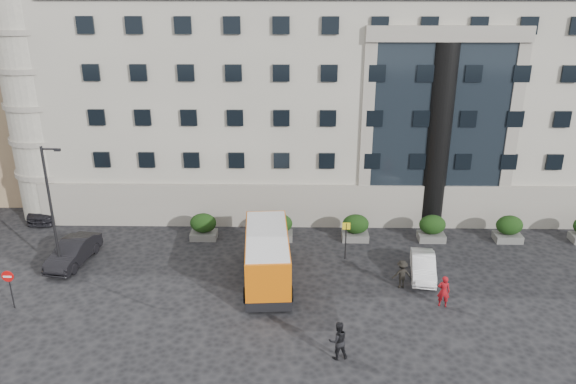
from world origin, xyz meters
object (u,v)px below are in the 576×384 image
object	(u,v)px
street_lamp	(52,206)
red_truck	(126,172)
pedestrian_c	(402,274)
hedge_a	(203,226)
parked_car_c	(51,206)
hedge_b	(279,227)
bus_stop_sign	(346,234)
parked_car_b	(73,252)
hedge_e	(509,228)
parked_car_d	(120,186)
minibus	(267,256)
hedge_c	(356,227)
pedestrian_a	(444,291)
pedestrian_b	(338,340)
hedge_d	(432,228)
no_entry_sign	(9,282)
white_taxi	(423,266)

from	to	relation	value
street_lamp	red_truck	world-z (taller)	street_lamp
street_lamp	pedestrian_c	bearing A→B (deg)	-4.07
hedge_a	parked_car_c	world-z (taller)	hedge_a
hedge_a	hedge_b	bearing A→B (deg)	0.00
parked_car_c	bus_stop_sign	bearing A→B (deg)	-16.91
hedge_a	parked_car_b	bearing A→B (deg)	-154.59
hedge_e	parked_car_d	world-z (taller)	hedge_e
hedge_b	minibus	distance (m)	5.69
hedge_c	bus_stop_sign	xyz separation A→B (m)	(-0.90, -2.80, 0.80)
parked_car_b	red_truck	bearing A→B (deg)	99.76
hedge_b	red_truck	bearing A→B (deg)	144.44
hedge_a	street_lamp	xyz separation A→B (m)	(-7.94, -4.80, 3.44)
hedge_e	pedestrian_a	bearing A→B (deg)	-127.97
pedestrian_b	hedge_b	bearing A→B (deg)	-89.09
hedge_e	pedestrian_c	distance (m)	10.41
pedestrian_a	pedestrian_c	distance (m)	2.73
hedge_e	pedestrian_c	xyz separation A→B (m)	(-8.32, -6.25, -0.07)
hedge_b	hedge_d	xyz separation A→B (m)	(10.40, 0.00, 0.00)
parked_car_c	parked_car_b	bearing A→B (deg)	-58.79
minibus	pedestrian_c	distance (m)	7.88
hedge_d	pedestrian_c	xyz separation A→B (m)	(-3.12, -6.25, -0.07)
hedge_a	hedge_e	bearing A→B (deg)	0.00
hedge_e	pedestrian_b	distance (m)	17.80
bus_stop_sign	parked_car_c	bearing A→B (deg)	162.88
street_lamp	red_truck	xyz separation A→B (m)	(0.01, 14.19, -2.83)
parked_car_b	pedestrian_b	xyz separation A→B (m)	(15.99, -9.13, 0.20)
parked_car_d	no_entry_sign	bearing A→B (deg)	-82.91
white_taxi	red_truck	bearing A→B (deg)	155.09
red_truck	parked_car_c	xyz separation A→B (m)	(-4.19, -5.53, -0.80)
red_truck	pedestrian_a	size ratio (longest dim) A/B	3.22
pedestrian_a	pedestrian_b	distance (m)	7.57
parked_car_c	pedestrian_b	bearing A→B (deg)	-38.82
hedge_d	street_lamp	world-z (taller)	street_lamp
minibus	white_taxi	xyz separation A→B (m)	(9.33, 0.72, -1.01)
bus_stop_sign	pedestrian_c	distance (m)	4.65
hedge_c	parked_car_b	xyz separation A→B (m)	(-18.02, -3.62, -0.16)
hedge_a	hedge_e	xyz separation A→B (m)	(20.80, 0.00, 0.00)
red_truck	pedestrian_a	distance (m)	28.43
hedge_b	pedestrian_c	distance (m)	9.60
bus_stop_sign	no_entry_sign	world-z (taller)	bus_stop_sign
no_entry_sign	parked_car_d	size ratio (longest dim) A/B	0.42
hedge_a	pedestrian_a	distance (m)	16.57
parked_car_b	hedge_c	bearing A→B (deg)	19.78
parked_car_c	white_taxi	bearing A→B (deg)	-18.34
hedge_a	street_lamp	bearing A→B (deg)	-148.84
red_truck	pedestrian_b	xyz separation A→B (m)	(16.30, -22.13, -0.57)
hedge_c	white_taxi	bearing A→B (deg)	-53.72
parked_car_d	pedestrian_a	world-z (taller)	pedestrian_a
hedge_b	hedge_e	distance (m)	15.60
street_lamp	parked_car_b	distance (m)	3.80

